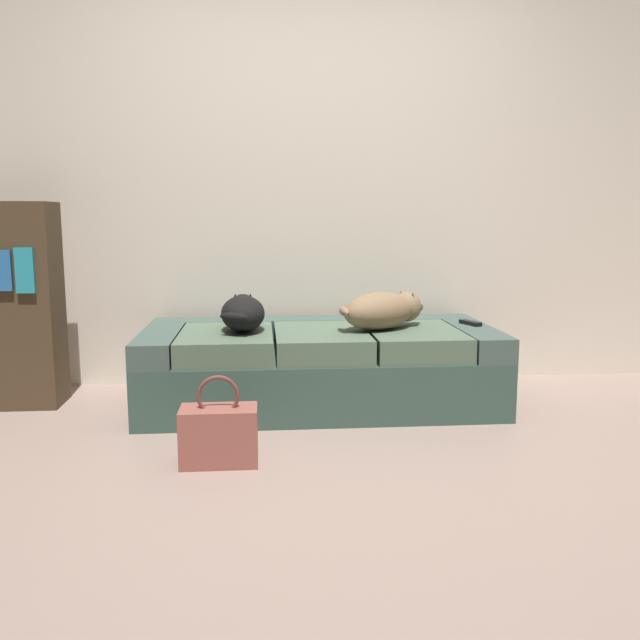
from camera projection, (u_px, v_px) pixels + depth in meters
name	position (u px, v px, depth m)	size (l,w,h in m)	color
ground_plane	(343.00, 480.00, 2.63)	(10.00, 10.00, 0.00)	gray
back_wall	(311.00, 154.00, 4.07)	(6.40, 0.10, 2.80)	beige
couch	(319.00, 366.00, 3.67)	(1.89, 0.90, 0.43)	#344C42
dog_dark	(243.00, 312.00, 3.56)	(0.24, 0.55, 0.19)	black
dog_tan	(384.00, 310.00, 3.59)	(0.55, 0.45, 0.20)	#866A4B
tv_remote	(470.00, 323.00, 3.73)	(0.04, 0.15, 0.02)	black
handbag	(219.00, 434.00, 2.79)	(0.32, 0.18, 0.38)	#944F45
bookshelf	(5.00, 305.00, 3.59)	(0.56, 0.30, 1.10)	#463421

